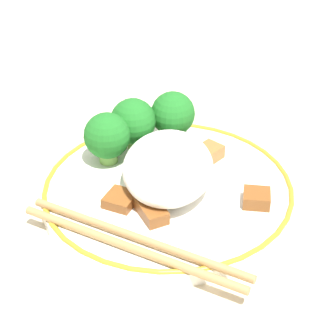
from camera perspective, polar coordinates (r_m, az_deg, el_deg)
ground_plane at (r=0.54m, az=0.00°, el=-2.91°), size 3.00×3.00×0.00m
plate at (r=0.53m, az=0.00°, el=-2.20°), size 0.24×0.24×0.02m
rice_mound at (r=0.52m, az=0.27°, el=-0.12°), size 0.12×0.08×0.04m
broccoli_back_left at (r=0.58m, az=0.01°, el=5.49°), size 0.05×0.05×0.06m
broccoli_back_center at (r=0.57m, az=-3.57°, el=4.74°), size 0.05×0.05×0.06m
broccoli_back_right at (r=0.55m, az=-6.21°, el=3.20°), size 0.05×0.05×0.05m
meat_near_front at (r=0.57m, az=4.00°, el=1.46°), size 0.04×0.04×0.01m
meat_near_left at (r=0.51m, az=-4.84°, el=-3.22°), size 0.03×0.03×0.01m
meat_near_right at (r=0.49m, az=-1.75°, el=-4.29°), size 0.04×0.03×0.01m
meat_near_back at (r=0.51m, az=8.99°, el=-3.04°), size 0.03×0.03×0.01m
chopsticks at (r=0.46m, az=-3.57°, el=-7.55°), size 0.10×0.20×0.01m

